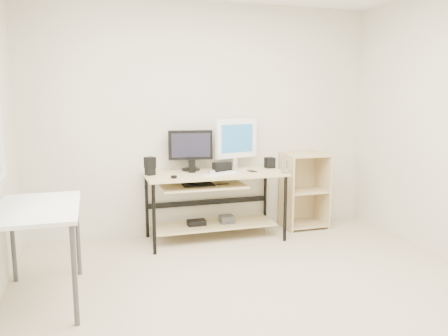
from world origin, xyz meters
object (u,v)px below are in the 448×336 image
side_table (38,217)px  white_imac (236,140)px  black_monitor (190,148)px  desk (213,191)px  audio_controller (192,166)px  shelf_unit (303,190)px

side_table → white_imac: 2.39m
black_monitor → white_imac: size_ratio=0.86×
side_table → desk: bearing=32.7°
black_monitor → white_imac: bearing=6.5°
desk → black_monitor: (-0.20, 0.20, 0.47)m
black_monitor → audio_controller: 0.24m
side_table → shelf_unit: 3.09m
desk → side_table: bearing=-147.3°
white_imac → audio_controller: size_ratio=3.84×
black_monitor → side_table: bearing=-132.4°
shelf_unit → black_monitor: (-1.37, 0.04, 0.55)m
side_table → audio_controller: audio_controller is taller
side_table → black_monitor: black_monitor is taller
black_monitor → audio_controller: (-0.02, -0.15, -0.18)m
shelf_unit → white_imac: size_ratio=1.58×
shelf_unit → white_imac: (-0.84, 0.04, 0.63)m
side_table → white_imac: white_imac is taller
white_imac → audio_controller: bearing=179.8°
white_imac → desk: bearing=-164.7°
side_table → white_imac: size_ratio=1.76×
shelf_unit → audio_controller: bearing=-175.5°
desk → white_imac: white_imac is taller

